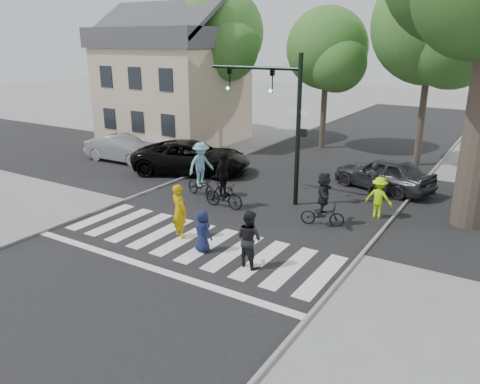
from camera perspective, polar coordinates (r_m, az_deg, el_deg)
The scene contains 23 objects.
ground at distance 15.09m, azimuth -7.70°, elevation -7.39°, with size 120.00×120.00×0.00m, color gray.
road_stem at distance 18.90m, azimuth 1.91°, elevation -1.90°, with size 10.00×70.00×0.01m, color black.
road_cross at distance 21.42m, azimuth 5.92°, elevation 0.43°, with size 70.00×10.00×0.01m, color black.
curb_left at distance 21.70m, azimuth -9.72°, elevation 0.63°, with size 0.10×70.00×0.10m, color gray.
curb_right at distance 17.12m, azimuth 16.77°, elevation -4.70°, with size 0.10×70.00×0.10m, color gray.
crosswalk at distance 15.56m, azimuth -6.15°, elevation -6.50°, with size 10.00×3.85×0.01m.
traffic_signal at distance 18.83m, azimuth 4.83°, elevation 10.21°, with size 4.45×0.29×6.00m.
bg_tree_0 at distance 34.75m, azimuth -9.12°, elevation 17.30°, with size 5.46×5.20×8.97m.
bg_tree_1 at distance 31.28m, azimuth -2.42°, elevation 18.38°, with size 6.09×5.80×9.80m.
bg_tree_2 at distance 29.05m, azimuth 10.86°, elevation 16.40°, with size 5.04×4.80×8.40m.
bg_tree_3 at distance 26.10m, azimuth 22.96°, elevation 17.78°, with size 6.30×6.00×10.20m.
house at distance 31.86m, azimuth -8.18°, elevation 13.08°, with size 8.40×8.10×8.82m.
pedestrian_woman at distance 15.91m, azimuth -7.42°, elevation -2.32°, with size 0.69×0.45×1.89m, color #C79605.
pedestrian_child at distance 14.87m, azimuth -4.58°, elevation -4.75°, with size 0.68×0.44×1.39m, color #141C40.
pedestrian_adult at distance 13.81m, azimuth 1.10°, elevation -5.72°, with size 0.85×0.66×1.75m, color black.
cyclist_left at distance 19.94m, azimuth -4.74°, elevation 2.23°, with size 1.99×1.38×2.39m.
cyclist_mid at distance 18.60m, azimuth -2.02°, elevation 0.81°, with size 1.75×1.07×2.29m.
cyclist_right at distance 17.08m, azimuth 10.11°, elevation -1.22°, with size 1.67×1.54×2.00m.
car_suv at distance 23.78m, azimuth -5.89°, elevation 4.23°, with size 2.70×5.86×1.63m, color black.
car_silver at distance 26.81m, azimuth -14.14°, elevation 5.17°, with size 1.55×4.45×1.47m, color #A6A6AA.
car_grey at distance 21.92m, azimuth 17.12°, elevation 2.19°, with size 1.80×4.48×1.53m, color #2B2D30.
bystander_hivis at distance 18.35m, azimuth 16.57°, elevation -0.65°, with size 1.03×0.59×1.60m, color #BAFF09.
bystander_dark at distance 20.53m, azimuth 15.97°, elevation 1.30°, with size 0.57×0.37×1.56m, color black.
Camera 1 is at (8.82, -10.43, 6.43)m, focal length 35.00 mm.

